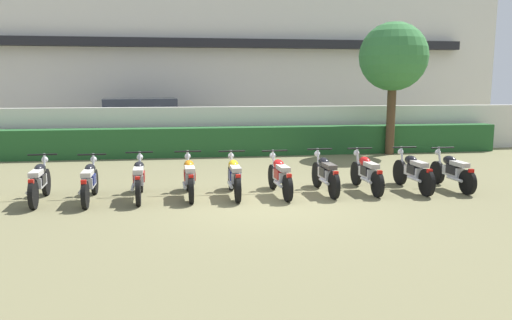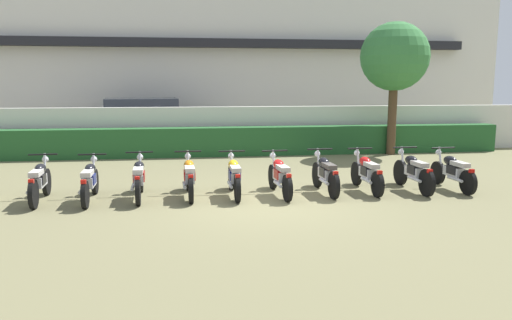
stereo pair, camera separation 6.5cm
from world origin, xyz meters
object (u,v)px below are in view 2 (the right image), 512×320
Objects in this scene: motorcycle_in_row_0 at (40,181)px; parked_car at (146,123)px; motorcycle_in_row_3 at (189,177)px; motorcycle_in_row_9 at (453,171)px; motorcycle_in_row_2 at (139,178)px; motorcycle_in_row_4 at (234,176)px; tree_near_inspector at (395,58)px; motorcycle_in_row_1 at (90,181)px; motorcycle_in_row_7 at (367,172)px; motorcycle_in_row_8 at (413,171)px; motorcycle_in_row_5 at (280,175)px; motorcycle_in_row_6 at (325,173)px.

parked_car is at bearing -13.69° from motorcycle_in_row_0.
motorcycle_in_row_3 is 6.11m from motorcycle_in_row_9.
motorcycle_in_row_2 is 2.05m from motorcycle_in_row_4.
tree_near_inspector reaches higher than motorcycle_in_row_9.
motorcycle_in_row_1 is 3.06m from motorcycle_in_row_4.
motorcycle_in_row_4 is 3.07m from motorcycle_in_row_7.
motorcycle_in_row_2 is 1.07m from motorcycle_in_row_3.
motorcycle_in_row_3 is 0.98× the size of motorcycle_in_row_8.
motorcycle_in_row_9 is (0.97, -0.00, -0.01)m from motorcycle_in_row_8.
motorcycle_in_row_4 reaches higher than motorcycle_in_row_5.
motorcycle_in_row_1 is 1.01m from motorcycle_in_row_2.
parked_car is at bearing 160.05° from tree_near_inspector.
motorcycle_in_row_1 is at bearing 92.64° from motorcycle_in_row_2.
motorcycle_in_row_5 is at bearing -131.52° from tree_near_inspector.
motorcycle_in_row_3 is (1.07, 0.02, -0.00)m from motorcycle_in_row_2.
parked_car reaches higher than motorcycle_in_row_8.
motorcycle_in_row_8 is at bearing -93.27° from motorcycle_in_row_5.
parked_car is 2.58× the size of motorcycle_in_row_9.
motorcycle_in_row_4 is 0.98× the size of motorcycle_in_row_5.
motorcycle_in_row_2 is at bearing -93.40° from motorcycle_in_row_0.
motorcycle_in_row_6 reaches higher than motorcycle_in_row_9.
motorcycle_in_row_9 is at bearing -93.49° from motorcycle_in_row_7.
motorcycle_in_row_5 is 1.04× the size of motorcycle_in_row_9.
motorcycle_in_row_5 is (5.09, -0.08, -0.00)m from motorcycle_in_row_0.
motorcycle_in_row_2 is (0.53, -8.70, -0.49)m from parked_car.
motorcycle_in_row_8 is (7.22, 0.03, 0.01)m from motorcycle_in_row_1.
parked_car is at bearing 38.72° from motorcycle_in_row_9.
motorcycle_in_row_8 reaches higher than motorcycle_in_row_4.
motorcycle_in_row_1 is 1.03× the size of motorcycle_in_row_3.
motorcycle_in_row_3 is 5.14m from motorcycle_in_row_8.
motorcycle_in_row_4 is (2.57, -8.75, -0.49)m from parked_car.
motorcycle_in_row_7 is at bearing -118.10° from tree_near_inspector.
motorcycle_in_row_8 is (6.73, -8.77, -0.49)m from parked_car.
motorcycle_in_row_2 is 7.18m from motorcycle_in_row_9.
motorcycle_in_row_3 is at bearing 86.56° from motorcycle_in_row_9.
motorcycle_in_row_3 is 1.00× the size of motorcycle_in_row_4.
motorcycle_in_row_9 is at bearing -54.97° from parked_car.
tree_near_inspector is at bearing -58.01° from motorcycle_in_row_2.
motorcycle_in_row_0 is 6.16m from motorcycle_in_row_6.
motorcycle_in_row_5 is at bearing -92.06° from motorcycle_in_row_1.
tree_near_inspector is 2.45× the size of motorcycle_in_row_6.
motorcycle_in_row_3 is at bearing 83.00° from motorcycle_in_row_5.
motorcycle_in_row_5 is at bearing -74.07° from parked_car.
motorcycle_in_row_4 is 0.98× the size of motorcycle_in_row_8.
motorcycle_in_row_0 is 1.00× the size of motorcycle_in_row_3.
motorcycle_in_row_1 is 8.19m from motorcycle_in_row_9.
motorcycle_in_row_4 is 1.02× the size of motorcycle_in_row_9.
motorcycle_in_row_0 is at bearing 83.67° from motorcycle_in_row_1.
motorcycle_in_row_9 is (9.21, -0.06, -0.01)m from motorcycle_in_row_0.
motorcycle_in_row_2 is 5.12m from motorcycle_in_row_7.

